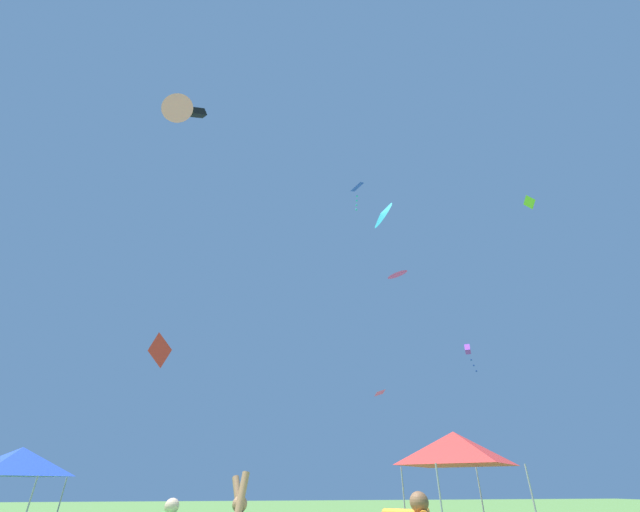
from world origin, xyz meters
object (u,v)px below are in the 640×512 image
at_px(kite_magenta_delta, 397,273).
at_px(kite_black_box, 197,113).
at_px(kite_cyan_delta, 382,215).
at_px(kite_lime_diamond, 530,202).
at_px(canopy_tent_red, 455,448).
at_px(kite_magenta_diamond, 380,392).
at_px(kite_pink_delta, 177,107).
at_px(kite_red_diamond, 161,351).
at_px(canopy_tent_blue, 19,462).
at_px(kite_purple_box, 468,350).
at_px(kite_blue_diamond, 356,188).

bearing_deg(kite_magenta_delta, kite_black_box, -150.77).
bearing_deg(kite_cyan_delta, kite_lime_diamond, -10.37).
xyz_separation_m(canopy_tent_red, kite_magenta_diamond, (3.06, 16.79, 5.18)).
bearing_deg(kite_pink_delta, kite_red_diamond, 94.22).
xyz_separation_m(canopy_tent_red, kite_cyan_delta, (-1.21, 1.58, 10.80)).
bearing_deg(kite_lime_diamond, canopy_tent_red, -178.23).
height_order(canopy_tent_red, canopy_tent_blue, canopy_tent_red).
bearing_deg(kite_lime_diamond, kite_red_diamond, 157.67).
bearing_deg(canopy_tent_blue, kite_purple_box, 21.52).
xyz_separation_m(canopy_tent_blue, kite_black_box, (3.55, -1.17, 17.44)).
bearing_deg(kite_magenta_delta, kite_cyan_delta, -115.24).
height_order(kite_cyan_delta, kite_lime_diamond, kite_lime_diamond).
distance_m(canopy_tent_red, kite_lime_diamond, 13.20).
height_order(canopy_tent_red, kite_pink_delta, kite_pink_delta).
bearing_deg(kite_magenta_diamond, canopy_tent_red, -100.34).
distance_m(kite_black_box, kite_red_diamond, 13.23).
xyz_separation_m(kite_magenta_delta, kite_magenta_diamond, (0.21, 6.59, -7.07)).
xyz_separation_m(canopy_tent_blue, kite_blue_diamond, (15.68, 8.90, 22.12)).
bearing_deg(kite_black_box, kite_red_diamond, 95.07).
height_order(canopy_tent_blue, kite_magenta_delta, kite_magenta_delta).
relative_size(canopy_tent_blue, kite_lime_diamond, 4.69).
height_order(kite_cyan_delta, kite_red_diamond, kite_cyan_delta).
bearing_deg(kite_lime_diamond, kite_purple_box, 78.67).
height_order(kite_pink_delta, kite_blue_diamond, kite_blue_diamond).
bearing_deg(kite_purple_box, kite_lime_diamond, -101.33).
xyz_separation_m(kite_black_box, kite_red_diamond, (-0.48, 5.38, -12.08)).
xyz_separation_m(kite_pink_delta, kite_magenta_delta, (13.94, 12.07, -0.28)).
bearing_deg(canopy_tent_blue, kite_magenta_diamond, 36.67).
distance_m(kite_lime_diamond, kite_blue_diamond, 16.80).
distance_m(kite_magenta_delta, kite_magenta_diamond, 9.67).
bearing_deg(kite_black_box, kite_cyan_delta, -3.91).
bearing_deg(kite_black_box, kite_lime_diamond, -6.70).
distance_m(canopy_tent_blue, kite_black_box, 17.84).
bearing_deg(kite_magenta_diamond, kite_cyan_delta, -105.69).
bearing_deg(kite_lime_diamond, kite_pink_delta, -173.23).
xyz_separation_m(canopy_tent_blue, kite_purple_box, (23.76, 9.37, 8.06)).
relative_size(kite_pink_delta, kite_blue_diamond, 0.58).
bearing_deg(kite_red_diamond, kite_black_box, -84.93).
relative_size(kite_magenta_delta, kite_purple_box, 0.86).
xyz_separation_m(kite_cyan_delta, kite_magenta_diamond, (4.27, 15.21, -5.62)).
xyz_separation_m(kite_black_box, kite_blue_diamond, (12.13, 10.08, 4.68)).
xyz_separation_m(kite_red_diamond, kite_blue_diamond, (12.61, 4.70, 16.76)).
relative_size(kite_pink_delta, kite_magenta_delta, 0.90).
bearing_deg(kite_magenta_diamond, kite_lime_diamond, -78.75).
distance_m(canopy_tent_red, canopy_tent_blue, 15.26).
xyz_separation_m(kite_pink_delta, kite_purple_box, (19.98, 14.69, -4.84)).
distance_m(kite_magenta_diamond, kite_blue_diamond, 17.31).
height_order(kite_purple_box, kite_blue_diamond, kite_blue_diamond).
height_order(canopy_tent_blue, kite_black_box, kite_black_box).
xyz_separation_m(canopy_tent_red, kite_pink_delta, (-11.09, -1.87, 12.53)).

